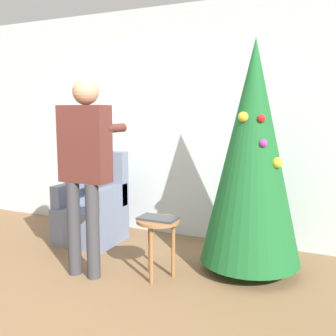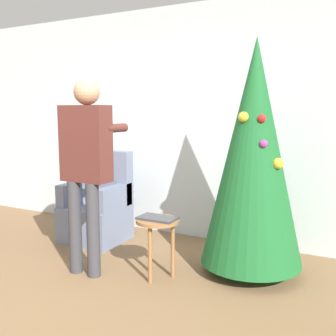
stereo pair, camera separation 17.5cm
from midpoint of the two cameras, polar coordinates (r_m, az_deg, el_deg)
The scene contains 7 objects.
ground_plane at distance 3.29m, azimuth -19.96°, elevation -19.29°, with size 14.00×14.00×0.00m, color brown.
wall_back at distance 4.76m, azimuth -1.49°, elevation 6.50°, with size 8.00×0.06×2.70m.
christmas_tree at distance 3.62m, azimuth 10.82°, elevation 2.15°, with size 0.92×0.92×2.13m.
armchair at distance 4.66m, azimuth -11.93°, elevation -5.98°, with size 0.67×0.62×1.03m.
person_standing at distance 3.60m, azimuth -13.33°, elevation 1.45°, with size 0.47×0.57×1.78m.
side_stool at distance 3.54m, azimuth -2.88°, elevation -8.97°, with size 0.39×0.39×0.54m.
laptop at distance 3.51m, azimuth -2.90°, elevation -7.29°, with size 0.34×0.21×0.02m.
Camera 1 is at (2.03, -2.07, 1.49)m, focal length 42.00 mm.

